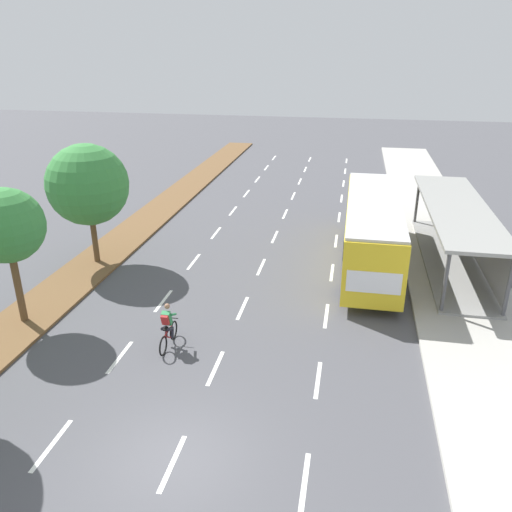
% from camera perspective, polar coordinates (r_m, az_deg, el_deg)
% --- Properties ---
extents(ground_plane, '(140.00, 140.00, 0.00)m').
position_cam_1_polar(ground_plane, '(14.77, -9.17, -21.61)').
color(ground_plane, '#4C4C51').
extents(median_strip, '(2.60, 52.00, 0.12)m').
position_cam_1_polar(median_strip, '(33.87, -11.22, 4.68)').
color(median_strip, brown).
rests_on(median_strip, ground).
extents(sidewalk_right, '(4.50, 52.00, 0.15)m').
position_cam_1_polar(sidewalk_right, '(31.92, 19.54, 2.70)').
color(sidewalk_right, '#ADAAA3').
rests_on(sidewalk_right, ground).
extents(lane_divider_left, '(0.14, 45.69, 0.01)m').
position_cam_1_polar(lane_divider_left, '(30.01, -4.51, 2.60)').
color(lane_divider_left, white).
rests_on(lane_divider_left, ground).
extents(lane_divider_center, '(0.14, 45.69, 0.01)m').
position_cam_1_polar(lane_divider_center, '(29.32, 2.11, 2.16)').
color(lane_divider_center, white).
rests_on(lane_divider_center, ground).
extents(lane_divider_right, '(0.14, 45.69, 0.01)m').
position_cam_1_polar(lane_divider_right, '(29.04, 8.95, 1.68)').
color(lane_divider_right, white).
rests_on(lane_divider_right, ground).
extents(bus_shelter, '(2.90, 12.28, 2.86)m').
position_cam_1_polar(bus_shelter, '(26.97, 21.89, 2.85)').
color(bus_shelter, gray).
rests_on(bus_shelter, sidewalk_right).
extents(bus, '(2.54, 11.29, 3.37)m').
position_cam_1_polar(bus, '(25.46, 12.86, 3.31)').
color(bus, yellow).
rests_on(bus, ground).
extents(cyclist, '(0.46, 1.82, 1.71)m').
position_cam_1_polar(cyclist, '(18.80, -9.86, -7.91)').
color(cyclist, black).
rests_on(cyclist, ground).
extents(median_tree_second, '(2.82, 2.82, 5.37)m').
position_cam_1_polar(median_tree_second, '(20.89, -26.19, 3.02)').
color(median_tree_second, brown).
rests_on(median_tree_second, median_strip).
extents(median_tree_third, '(3.89, 3.89, 5.89)m').
position_cam_1_polar(median_tree_third, '(25.74, -18.33, 7.57)').
color(median_tree_third, brown).
rests_on(median_tree_third, median_strip).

